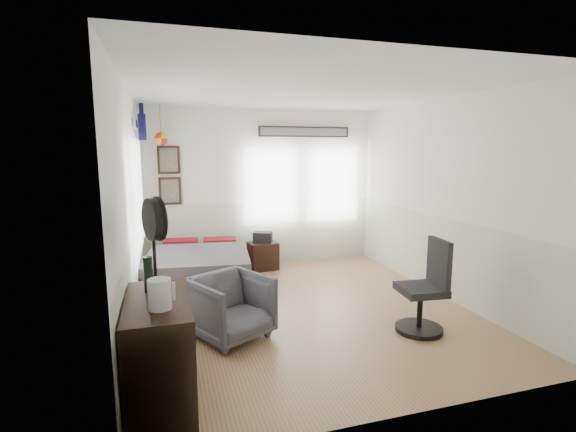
# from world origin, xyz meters

# --- Properties ---
(ground_plane) EXTENTS (4.00, 4.50, 0.01)m
(ground_plane) POSITION_xyz_m (0.00, 0.00, -0.01)
(ground_plane) COLOR olive
(room_shell) EXTENTS (4.02, 4.52, 2.71)m
(room_shell) POSITION_xyz_m (-0.08, 0.19, 1.61)
(room_shell) COLOR white
(room_shell) RESTS_ON ground_plane
(wall_decor) EXTENTS (3.55, 1.32, 1.44)m
(wall_decor) POSITION_xyz_m (-1.10, 1.96, 2.10)
(wall_decor) COLOR black
(wall_decor) RESTS_ON room_shell
(bed) EXTENTS (1.53, 2.02, 0.60)m
(bed) POSITION_xyz_m (-1.21, 1.12, 0.29)
(bed) COLOR black
(bed) RESTS_ON ground_plane
(dresser) EXTENTS (0.48, 1.00, 0.90)m
(dresser) POSITION_xyz_m (-1.74, -1.63, 0.45)
(dresser) COLOR black
(dresser) RESTS_ON ground_plane
(armchair) EXTENTS (0.99, 1.00, 0.68)m
(armchair) POSITION_xyz_m (-1.02, -0.51, 0.34)
(armchair) COLOR #535257
(armchair) RESTS_ON ground_plane
(nightstand) EXTENTS (0.50, 0.42, 0.46)m
(nightstand) POSITION_xyz_m (-0.08, 1.92, 0.23)
(nightstand) COLOR black
(nightstand) RESTS_ON ground_plane
(task_chair) EXTENTS (0.52, 0.52, 1.05)m
(task_chair) POSITION_xyz_m (1.08, -0.98, 0.43)
(task_chair) COLOR black
(task_chair) RESTS_ON ground_plane
(kettle) EXTENTS (0.19, 0.16, 0.22)m
(kettle) POSITION_xyz_m (-1.72, -1.83, 1.01)
(kettle) COLOR silver
(kettle) RESTS_ON dresser
(bottle) EXTENTS (0.07, 0.07, 0.29)m
(bottle) POSITION_xyz_m (-1.80, -1.43, 1.04)
(bottle) COLOR black
(bottle) RESTS_ON dresser
(stand_fan) EXTENTS (0.19, 0.31, 0.79)m
(stand_fan) POSITION_xyz_m (-1.73, -1.70, 1.51)
(stand_fan) COLOR black
(stand_fan) RESTS_ON dresser
(black_bag) EXTENTS (0.36, 0.30, 0.18)m
(black_bag) POSITION_xyz_m (-0.08, 1.92, 0.55)
(black_bag) COLOR black
(black_bag) RESTS_ON nightstand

